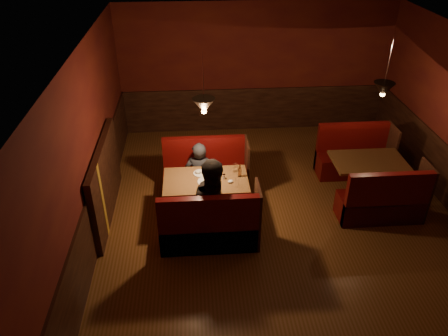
{
  "coord_description": "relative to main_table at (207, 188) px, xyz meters",
  "views": [
    {
      "loc": [
        -1.41,
        -5.79,
        4.64
      ],
      "look_at": [
        -0.96,
        0.19,
        0.95
      ],
      "focal_mm": 35.0,
      "sensor_mm": 36.0,
      "label": 1
    }
  ],
  "objects": [
    {
      "name": "main_table",
      "position": [
        0.0,
        0.0,
        0.0
      ],
      "size": [
        1.38,
        0.84,
        0.97
      ],
      "color": "#523419",
      "rests_on": "ground"
    },
    {
      "name": "main_bench_far",
      "position": [
        0.02,
        0.78,
        -0.24
      ],
      "size": [
        1.52,
        0.54,
        1.04
      ],
      "color": "#420405",
      "rests_on": "ground"
    },
    {
      "name": "diner_b",
      "position": [
        0.11,
        -0.56,
        0.31
      ],
      "size": [
        1.05,
        0.96,
        1.76
      ],
      "primitive_type": "imported",
      "rotation": [
        0.0,
        0.0,
        0.43
      ],
      "color": "black",
      "rests_on": "ground"
    },
    {
      "name": "second_table",
      "position": [
        2.89,
        0.44,
        -0.04
      ],
      "size": [
        1.28,
        0.82,
        0.72
      ],
      "color": "#523419",
      "rests_on": "ground"
    },
    {
      "name": "diner_a",
      "position": [
        -0.11,
        0.63,
        0.14
      ],
      "size": [
        0.56,
        0.41,
        1.43
      ],
      "primitive_type": "imported",
      "rotation": [
        0.0,
        0.0,
        3.01
      ],
      "color": "#24262D",
      "rests_on": "ground"
    },
    {
      "name": "second_bench_near",
      "position": [
        2.92,
        -0.32,
        -0.25
      ],
      "size": [
        1.41,
        0.53,
        1.01
      ],
      "color": "#420405",
      "rests_on": "ground"
    },
    {
      "name": "second_bench_far",
      "position": [
        2.92,
        1.2,
        -0.25
      ],
      "size": [
        1.41,
        0.53,
        1.01
      ],
      "color": "#420405",
      "rests_on": "ground"
    },
    {
      "name": "main_bench_near",
      "position": [
        0.02,
        -0.79,
        -0.24
      ],
      "size": [
        1.52,
        0.54,
        1.04
      ],
      "color": "#420405",
      "rests_on": "ground"
    },
    {
      "name": "room",
      "position": [
        0.96,
        -0.15,
        0.48
      ],
      "size": [
        6.02,
        7.02,
        2.92
      ],
      "color": "#543110",
      "rests_on": "ground"
    }
  ]
}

